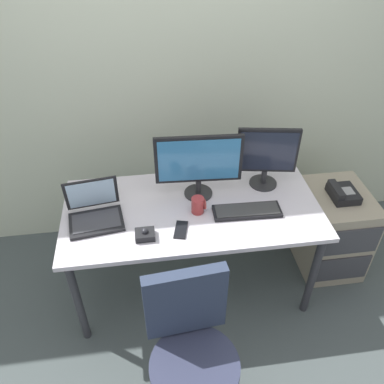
{
  "coord_description": "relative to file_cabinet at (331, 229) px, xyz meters",
  "views": [
    {
      "loc": [
        -0.25,
        -1.82,
        2.32
      ],
      "look_at": [
        0.0,
        0.0,
        0.85
      ],
      "focal_mm": 36.96,
      "sensor_mm": 36.0,
      "label": 1
    }
  ],
  "objects": [
    {
      "name": "file_cabinet",
      "position": [
        0.0,
        0.0,
        0.0
      ],
      "size": [
        0.42,
        0.53,
        0.63
      ],
      "color": "gray",
      "rests_on": "ground"
    },
    {
      "name": "monitor_side",
      "position": [
        -0.53,
        0.08,
        0.64
      ],
      "size": [
        0.38,
        0.18,
        0.41
      ],
      "color": "#262628",
      "rests_on": "desk"
    },
    {
      "name": "coffee_mug",
      "position": [
        -1.0,
        -0.13,
        0.46
      ],
      "size": [
        0.09,
        0.08,
        0.1
      ],
      "color": "#9E3030",
      "rests_on": "desk"
    },
    {
      "name": "desk",
      "position": [
        -1.03,
        -0.09,
        0.34
      ],
      "size": [
        1.57,
        0.77,
        0.73
      ],
      "color": "silver",
      "rests_on": "ground"
    },
    {
      "name": "ground_plane",
      "position": [
        -1.03,
        -0.09,
        -0.32
      ],
      "size": [
        8.0,
        8.0,
        0.0
      ],
      "primitive_type": "plane",
      "color": "#444C4D"
    },
    {
      "name": "back_wall",
      "position": [
        -1.03,
        0.64,
        1.08
      ],
      "size": [
        6.0,
        0.1,
        2.8
      ],
      "primitive_type": "cube",
      "color": "beige",
      "rests_on": "ground"
    },
    {
      "name": "cell_phone",
      "position": [
        -1.12,
        -0.28,
        0.42
      ],
      "size": [
        0.1,
        0.15,
        0.01
      ],
      "primitive_type": "cube",
      "rotation": [
        0.0,
        0.0,
        -0.25
      ],
      "color": "black",
      "rests_on": "desk"
    },
    {
      "name": "monitor_main",
      "position": [
        -0.97,
        0.03,
        0.65
      ],
      "size": [
        0.53,
        0.18,
        0.42
      ],
      "color": "#262628",
      "rests_on": "desk"
    },
    {
      "name": "keyboard",
      "position": [
        -0.71,
        -0.18,
        0.43
      ],
      "size": [
        0.41,
        0.15,
        0.03
      ],
      "color": "black",
      "rests_on": "desk"
    },
    {
      "name": "desk_phone",
      "position": [
        -0.01,
        -0.02,
        0.35
      ],
      "size": [
        0.17,
        0.2,
        0.09
      ],
      "color": "black",
      "rests_on": "file_cabinet"
    },
    {
      "name": "laptop",
      "position": [
        -1.61,
        -0.11,
        0.47
      ],
      "size": [
        0.34,
        0.3,
        0.24
      ],
      "color": "black",
      "rests_on": "desk"
    },
    {
      "name": "trackball_mouse",
      "position": [
        -1.33,
        -0.31,
        0.44
      ],
      "size": [
        0.11,
        0.09,
        0.07
      ],
      "color": "black",
      "rests_on": "desk"
    },
    {
      "name": "office_chair",
      "position": [
        -1.15,
        -0.9,
        0.1
      ],
      "size": [
        0.52,
        0.52,
        0.93
      ],
      "color": "black",
      "rests_on": "ground"
    }
  ]
}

